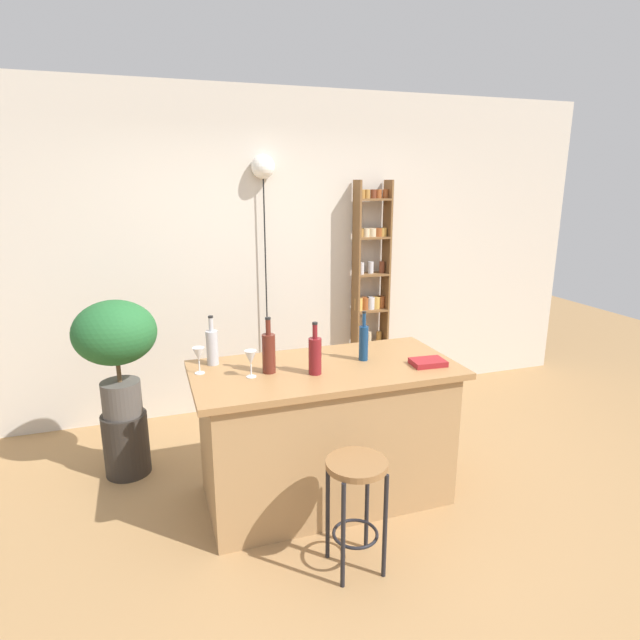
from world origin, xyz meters
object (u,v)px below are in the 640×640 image
object	(u,v)px
potted_plant	(116,341)
bottle_vinegar	(315,355)
bottle_wine_red	(364,342)
bar_stool	(356,490)
plant_stool	(126,444)
wine_glass_left	(199,355)
pendant_globe_light	(263,172)
wine_glass_center	(251,358)
bottle_spirits_clear	(212,346)
spice_shelf	(371,290)
cookbook	(428,362)
bottle_soda_blue	(269,352)

from	to	relation	value
potted_plant	bottle_vinegar	xyz separation A→B (m)	(1.15, -0.81, 0.04)
potted_plant	bottle_wine_red	size ratio (longest dim) A/B	2.51
bar_stool	bottle_wine_red	bearing A→B (deg)	64.81
plant_stool	wine_glass_left	xyz separation A→B (m)	(0.49, -0.58, 0.80)
wine_glass_left	pendant_globe_light	distance (m)	1.92
wine_glass_center	potted_plant	bearing A→B (deg)	136.19
plant_stool	bottle_spirits_clear	xyz separation A→B (m)	(0.59, -0.45, 0.80)
spice_shelf	pendant_globe_light	bearing A→B (deg)	177.30
bottle_spirits_clear	wine_glass_left	xyz separation A→B (m)	(-0.10, -0.14, -0.00)
bottle_wine_red	wine_glass_left	distance (m)	1.04
plant_stool	wine_glass_center	world-z (taller)	wine_glass_center
bottle_spirits_clear	wine_glass_center	distance (m)	0.35
wine_glass_center	pendant_globe_light	distance (m)	1.96
bar_stool	wine_glass_center	distance (m)	0.96
bottle_vinegar	wine_glass_left	world-z (taller)	bottle_vinegar
bar_stool	bottle_wine_red	xyz separation A→B (m)	(0.35, 0.73, 0.56)
pendant_globe_light	wine_glass_center	bearing A→B (deg)	-106.34
bar_stool	cookbook	xyz separation A→B (m)	(0.69, 0.51, 0.45)
spice_shelf	bottle_spirits_clear	size ratio (longest dim) A/B	6.43
cookbook	bottle_wine_red	bearing A→B (deg)	151.37
spice_shelf	pendant_globe_light	size ratio (longest dim) A/B	0.91
pendant_globe_light	bottle_vinegar	bearing A→B (deg)	-92.91
bottle_spirits_clear	wine_glass_left	bearing A→B (deg)	-125.56
bottle_soda_blue	bottle_spirits_clear	bearing A→B (deg)	139.95
bottle_vinegar	spice_shelf	bearing A→B (deg)	55.98
bottle_wine_red	cookbook	size ratio (longest dim) A/B	1.55
plant_stool	cookbook	bearing A→B (deg)	-25.54
spice_shelf	bottle_soda_blue	world-z (taller)	spice_shelf
bottle_spirits_clear	cookbook	bearing A→B (deg)	-19.30
bar_stool	spice_shelf	bearing A→B (deg)	64.49
bottle_soda_blue	wine_glass_left	world-z (taller)	bottle_soda_blue
bar_stool	pendant_globe_light	bearing A→B (deg)	88.64
potted_plant	wine_glass_left	world-z (taller)	potted_plant
bottle_soda_blue	pendant_globe_light	world-z (taller)	pendant_globe_light
bottle_vinegar	pendant_globe_light	xyz separation A→B (m)	(0.08, 1.64, 1.08)
potted_plant	pendant_globe_light	bearing A→B (deg)	33.70
bottle_soda_blue	bottle_vinegar	distance (m)	0.28
spice_shelf	plant_stool	xyz separation A→B (m)	(-2.22, -0.78, -0.81)
wine_glass_center	pendant_globe_light	size ratio (longest dim) A/B	0.07
bottle_spirits_clear	wine_glass_center	xyz separation A→B (m)	(0.19, -0.30, -0.00)
spice_shelf	bottle_vinegar	world-z (taller)	spice_shelf
wine_glass_left	pendant_globe_light	world-z (taller)	pendant_globe_light
spice_shelf	bottle_vinegar	bearing A→B (deg)	-124.02
cookbook	pendant_globe_light	world-z (taller)	pendant_globe_light
bottle_wine_red	wine_glass_center	size ratio (longest dim) A/B	1.99
bottle_spirits_clear	pendant_globe_light	world-z (taller)	pendant_globe_light
wine_glass_left	wine_glass_center	xyz separation A→B (m)	(0.28, -0.16, 0.00)
bottle_spirits_clear	cookbook	world-z (taller)	bottle_spirits_clear
bar_stool	bottle_spirits_clear	distance (m)	1.26
bottle_spirits_clear	bottle_vinegar	distance (m)	0.67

